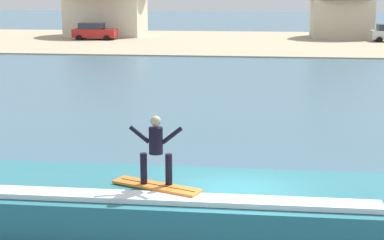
% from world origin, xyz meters
% --- Properties ---
extents(ground_plane, '(260.00, 260.00, 0.00)m').
position_xyz_m(ground_plane, '(0.00, 0.00, 0.00)').
color(ground_plane, '#3F6276').
extents(wave_crest, '(10.74, 3.32, 1.12)m').
position_xyz_m(wave_crest, '(-1.69, 0.37, 0.53)').
color(wave_crest, '#29707B').
rests_on(wave_crest, ground_plane).
extents(surfboard, '(2.18, 1.26, 0.06)m').
position_xyz_m(surfboard, '(-1.83, -0.12, 1.15)').
color(surfboard, orange).
rests_on(surfboard, wave_crest).
extents(surfer, '(1.24, 0.32, 1.61)m').
position_xyz_m(surfer, '(-1.84, -0.05, 2.07)').
color(surfer, black).
rests_on(surfer, surfboard).
extents(shoreline_bank, '(120.00, 27.87, 0.10)m').
position_xyz_m(shoreline_bank, '(0.00, 50.36, 0.05)').
color(shoreline_bank, tan).
rests_on(shoreline_bank, ground_plane).
extents(car_near_shore, '(4.58, 2.23, 1.86)m').
position_xyz_m(car_near_shore, '(-17.53, 50.50, 0.95)').
color(car_near_shore, red).
rests_on(car_near_shore, ground_plane).
extents(house_gabled_white, '(7.89, 7.89, 6.20)m').
position_xyz_m(house_gabled_white, '(8.74, 56.20, 3.46)').
color(house_gabled_white, beige).
rests_on(house_gabled_white, ground_plane).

